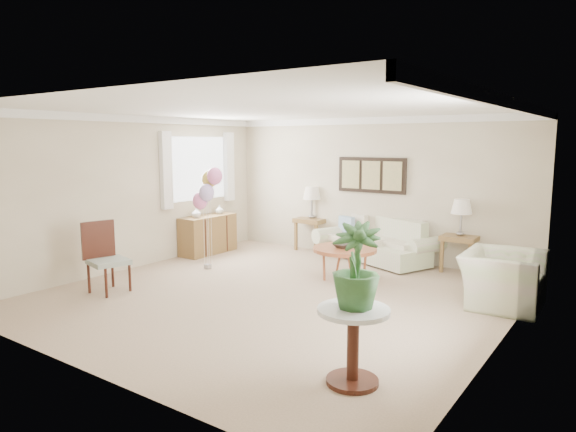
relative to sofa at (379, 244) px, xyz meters
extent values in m
plane|color=tan|center=(-0.26, -2.79, -0.31)|extent=(6.00, 6.00, 0.00)
cube|color=beige|center=(-0.26, 0.21, 0.99)|extent=(6.00, 0.04, 2.60)
cube|color=beige|center=(-0.26, -5.79, 0.99)|extent=(6.00, 0.04, 2.60)
cube|color=beige|center=(-3.26, -2.79, 0.99)|extent=(0.04, 6.00, 2.60)
cube|color=beige|center=(2.74, -2.79, 0.99)|extent=(0.04, 6.00, 2.60)
cube|color=white|center=(-0.26, -2.79, 2.28)|extent=(6.00, 6.00, 0.02)
cube|color=white|center=(-0.26, 0.18, 2.23)|extent=(6.00, 0.06, 0.12)
cube|color=white|center=(-3.23, -2.79, 2.23)|extent=(0.06, 6.00, 0.12)
cube|color=white|center=(2.71, -2.79, 2.23)|extent=(0.06, 6.00, 0.12)
cube|color=white|center=(-3.24, -1.29, 1.34)|extent=(0.04, 1.40, 1.20)
cube|color=white|center=(-3.20, -2.14, 1.34)|extent=(0.10, 0.22, 1.40)
cube|color=white|center=(-3.20, -0.44, 1.34)|extent=(0.10, 0.22, 1.40)
cube|color=black|center=(-0.26, 0.18, 1.24)|extent=(1.35, 0.04, 0.65)
cube|color=#8C8C59|center=(-0.68, 0.15, 1.24)|extent=(0.36, 0.02, 0.52)
cube|color=#8C8C59|center=(-0.26, 0.15, 1.24)|extent=(0.36, 0.02, 0.52)
cube|color=#8C8C59|center=(0.16, 0.15, 1.24)|extent=(0.36, 0.02, 0.52)
cube|color=beige|center=(-0.01, -0.05, -0.12)|extent=(2.12, 1.49, 0.32)
cube|color=beige|center=(-0.01, 0.24, 0.24)|extent=(1.88, 0.93, 0.49)
cylinder|color=beige|center=(-0.94, -0.05, 0.09)|extent=(0.57, 0.85, 0.28)
cylinder|color=beige|center=(0.93, -0.05, 0.09)|extent=(0.57, 0.85, 0.28)
cube|color=beige|center=(-0.57, -0.10, 0.08)|extent=(0.74, 0.80, 0.11)
cube|color=beige|center=(-0.01, -0.10, 0.08)|extent=(0.74, 0.80, 0.11)
cube|color=beige|center=(0.56, -0.10, 0.08)|extent=(0.74, 0.80, 0.11)
cube|color=#83A5C4|center=(-0.70, 0.05, 0.27)|extent=(0.34, 0.11, 0.34)
cube|color=gold|center=(0.62, 0.05, 0.27)|extent=(0.34, 0.11, 0.34)
cube|color=#3B2E1B|center=(0.75, -0.01, 0.22)|extent=(0.30, 0.09, 0.30)
cube|color=beige|center=(-0.01, -0.05, -0.30)|extent=(1.78, 0.71, 0.04)
cube|color=brown|center=(-1.54, 0.14, 0.29)|extent=(0.59, 0.54, 0.09)
cube|color=brown|center=(-1.77, -0.08, -0.03)|extent=(0.05, 0.05, 0.56)
cube|color=brown|center=(-1.30, -0.08, -0.03)|extent=(0.05, 0.05, 0.56)
cube|color=brown|center=(-1.77, 0.35, -0.03)|extent=(0.05, 0.05, 0.56)
cube|color=brown|center=(-1.30, 0.35, -0.03)|extent=(0.05, 0.05, 0.56)
cube|color=brown|center=(1.44, 0.05, 0.26)|extent=(0.57, 0.52, 0.08)
cube|color=brown|center=(1.21, -0.16, -0.05)|extent=(0.05, 0.05, 0.54)
cube|color=brown|center=(1.67, -0.16, -0.05)|extent=(0.05, 0.05, 0.54)
cube|color=brown|center=(1.21, 0.26, -0.05)|extent=(0.05, 0.05, 0.54)
cube|color=brown|center=(1.67, 0.26, -0.05)|extent=(0.05, 0.05, 0.54)
cylinder|color=gray|center=(-1.54, 0.14, 0.36)|extent=(0.15, 0.15, 0.06)
cylinder|color=gray|center=(-1.54, 0.14, 0.55)|extent=(0.04, 0.04, 0.32)
cone|color=silver|center=(-1.54, 0.14, 0.84)|extent=(0.36, 0.36, 0.25)
cylinder|color=gray|center=(1.44, 0.05, 0.33)|extent=(0.14, 0.14, 0.06)
cylinder|color=gray|center=(1.44, 0.05, 0.52)|extent=(0.04, 0.04, 0.30)
cone|color=silver|center=(1.44, 0.05, 0.79)|extent=(0.34, 0.34, 0.24)
cylinder|color=brown|center=(0.10, -1.46, 0.17)|extent=(1.01, 1.01, 0.06)
cylinder|color=brown|center=(0.33, -1.23, -0.09)|extent=(0.04, 0.04, 0.45)
cylinder|color=brown|center=(-0.14, -1.23, -0.09)|extent=(0.04, 0.04, 0.45)
cylinder|color=brown|center=(-0.14, -1.70, -0.09)|extent=(0.04, 0.04, 0.45)
cylinder|color=brown|center=(0.33, -1.70, -0.09)|extent=(0.04, 0.04, 0.45)
imported|color=#2F2924|center=(0.06, -1.49, 0.23)|extent=(0.34, 0.34, 0.07)
imported|color=beige|center=(2.45, -1.44, 0.04)|extent=(1.01, 1.14, 0.72)
cylinder|color=silver|center=(1.87, -4.56, 0.37)|extent=(0.65, 0.65, 0.04)
cylinder|color=#3A180F|center=(1.87, -4.56, 0.02)|extent=(0.11, 0.11, 0.65)
cylinder|color=#3A180F|center=(1.87, -4.56, -0.31)|extent=(0.48, 0.48, 0.01)
imported|color=#264D24|center=(1.87, -4.54, 0.77)|extent=(0.55, 0.55, 0.76)
cube|color=gray|center=(-2.35, -4.04, 0.14)|extent=(0.61, 0.61, 0.07)
cylinder|color=#3A180F|center=(-2.55, -4.24, -0.11)|extent=(0.04, 0.04, 0.41)
cylinder|color=#3A180F|center=(-2.15, -4.24, -0.11)|extent=(0.04, 0.04, 0.41)
cylinder|color=#3A180F|center=(-2.55, -3.84, -0.11)|extent=(0.04, 0.04, 0.41)
cylinder|color=#3A180F|center=(-2.15, -3.84, -0.11)|extent=(0.04, 0.04, 0.41)
cube|color=#3A180F|center=(-2.57, -4.04, 0.44)|extent=(0.15, 0.48, 0.55)
cube|color=brown|center=(-3.02, -1.29, 0.06)|extent=(0.45, 1.20, 0.74)
cube|color=#3A180F|center=(-3.02, -1.59, 0.06)|extent=(0.46, 0.02, 0.70)
cube|color=#3A180F|center=(-3.02, -0.99, 0.06)|extent=(0.46, 0.02, 0.70)
imported|color=silver|center=(-3.00, -1.62, 0.52)|extent=(0.21, 0.21, 0.19)
imported|color=#AAAFA7|center=(-3.00, -0.97, 0.51)|extent=(0.20, 0.20, 0.17)
cube|color=gray|center=(-2.17, -2.21, -0.28)|extent=(0.09, 0.09, 0.07)
ellipsoid|color=pink|center=(-2.27, -2.25, 0.86)|extent=(0.26, 0.26, 0.30)
cylinder|color=silver|center=(-2.22, -2.23, 0.23)|extent=(0.01, 0.01, 0.95)
ellipsoid|color=#BBA3E9|center=(-2.11, -2.25, 1.00)|extent=(0.26, 0.26, 0.30)
cylinder|color=silver|center=(-2.14, -2.23, 0.31)|extent=(0.01, 0.01, 1.09)
ellipsoid|color=gold|center=(-2.18, -2.10, 1.22)|extent=(0.26, 0.26, 0.30)
cylinder|color=silver|center=(-2.18, -2.15, 0.41)|extent=(0.01, 0.01, 1.31)
ellipsoid|color=pink|center=(-1.99, -2.17, 1.28)|extent=(0.26, 0.26, 0.30)
cylinder|color=silver|center=(-2.08, -2.19, 0.45)|extent=(0.01, 0.01, 1.37)
camera|label=1|loc=(3.89, -8.47, 1.84)|focal=32.00mm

